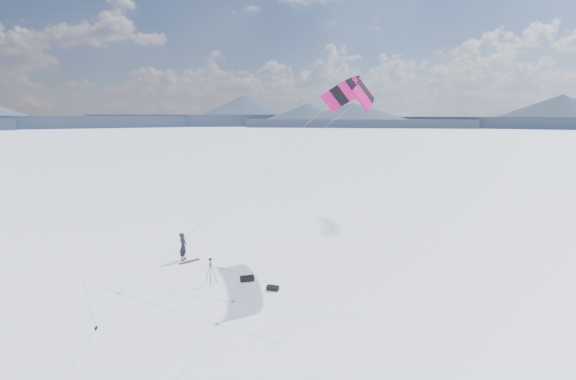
{
  "coord_description": "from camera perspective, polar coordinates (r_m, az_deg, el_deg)",
  "views": [
    {
      "loc": [
        3.32,
        -21.83,
        9.21
      ],
      "look_at": [
        6.1,
        4.85,
        4.38
      ],
      "focal_mm": 26.0,
      "sensor_mm": 36.0,
      "label": 1
    }
  ],
  "objects": [
    {
      "name": "power_kite",
      "position": [
        28.09,
        8.9,
        13.04
      ],
      "size": [
        12.45,
        6.9,
        10.33
      ],
      "color": "#D1076B",
      "rests_on": "ground"
    },
    {
      "name": "gear_bag_b",
      "position": [
        22.83,
        -2.1,
        -13.23
      ],
      "size": [
        0.72,
        0.54,
        0.3
      ],
      "rotation": [
        0.0,
        0.0,
        -0.39
      ],
      "color": "black",
      "rests_on": "ground"
    },
    {
      "name": "tripod",
      "position": [
        23.74,
        -10.56,
        -10.37
      ],
      "size": [
        0.66,
        0.58,
        1.46
      ],
      "rotation": [
        0.0,
        0.0,
        0.5
      ],
      "color": "black",
      "rests_on": "ground"
    },
    {
      "name": "gear_bag_a",
      "position": [
        24.06,
        -5.61,
        -11.96
      ],
      "size": [
        0.81,
        0.49,
        0.34
      ],
      "rotation": [
        0.0,
        0.0,
        0.18
      ],
      "color": "black",
      "rests_on": "ground"
    },
    {
      "name": "horizon_hills",
      "position": [
        22.5,
        -14.32,
        -1.21
      ],
      "size": [
        704.47,
        706.88,
        10.9
      ],
      "color": "#20263D",
      "rests_on": "ground"
    },
    {
      "name": "snow_tracks",
      "position": [
        23.4,
        -15.04,
        -13.32
      ],
      "size": [
        17.62,
        14.39,
        0.01
      ],
      "color": "silver",
      "rests_on": "ground"
    },
    {
      "name": "ground",
      "position": [
        23.93,
        -13.8,
        -12.73
      ],
      "size": [
        1800.0,
        1800.0,
        0.0
      ],
      "primitive_type": "plane",
      "color": "white"
    },
    {
      "name": "snowboard",
      "position": [
        27.65,
        -13.33,
        -9.49
      ],
      "size": [
        1.29,
        1.03,
        0.04
      ],
      "primitive_type": "cube",
      "rotation": [
        0.0,
        0.0,
        0.63
      ],
      "color": "maroon",
      "rests_on": "ground"
    },
    {
      "name": "snowkiter",
      "position": [
        28.04,
        -14.06,
        -9.28
      ],
      "size": [
        0.57,
        0.74,
        1.81
      ],
      "primitive_type": "imported",
      "rotation": [
        0.0,
        0.0,
        1.34
      ],
      "color": "black",
      "rests_on": "ground"
    }
  ]
}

